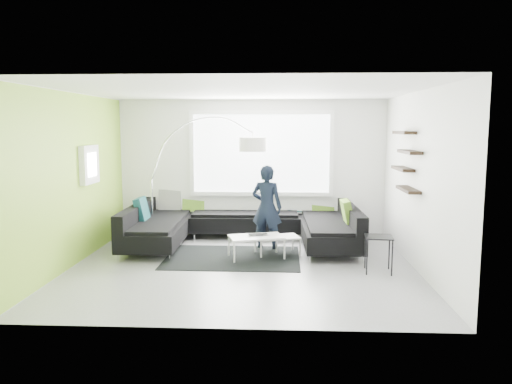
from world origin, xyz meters
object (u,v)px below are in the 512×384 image
(side_table, at_px, (378,254))
(laptop, at_px, (259,235))
(sectional_sofa, at_px, (243,225))
(coffee_table, at_px, (267,245))
(arc_lamp, at_px, (151,180))
(person, at_px, (267,207))

(side_table, distance_m, laptop, 2.05)
(sectional_sofa, height_order, laptop, sectional_sofa)
(sectional_sofa, height_order, side_table, sectional_sofa)
(sectional_sofa, relative_size, coffee_table, 3.64)
(laptop, bearing_deg, arc_lamp, 134.83)
(side_table, bearing_deg, sectional_sofa, 143.37)
(arc_lamp, relative_size, laptop, 6.35)
(person, distance_m, laptop, 0.78)
(side_table, distance_m, person, 2.33)
(coffee_table, height_order, arc_lamp, arc_lamp)
(sectional_sofa, height_order, coffee_table, sectional_sofa)
(coffee_table, distance_m, laptop, 0.28)
(person, bearing_deg, laptop, 93.44)
(sectional_sofa, distance_m, person, 0.63)
(sectional_sofa, bearing_deg, person, -27.15)
(person, height_order, laptop, person)
(person, bearing_deg, coffee_table, 105.92)
(arc_lamp, relative_size, side_table, 4.30)
(sectional_sofa, bearing_deg, laptop, -71.01)
(sectional_sofa, relative_size, person, 2.75)
(person, xyz_separation_m, laptop, (-0.12, -0.67, -0.38))
(laptop, bearing_deg, person, 63.16)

